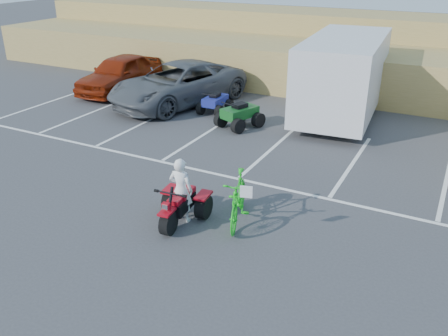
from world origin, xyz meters
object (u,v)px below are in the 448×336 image
at_px(green_dirt_bike, 238,198).
at_px(quad_atv_green, 239,127).
at_px(cargo_trailer, 343,75).
at_px(quad_atv_blue, 215,112).
at_px(red_car, 120,73).
at_px(rider, 181,190).
at_px(red_trike_atv, 180,222).
at_px(grey_pickup, 178,84).

height_order(green_dirt_bike, quad_atv_green, green_dirt_bike).
distance_m(cargo_trailer, quad_atv_blue, 5.30).
height_order(red_car, cargo_trailer, cargo_trailer).
bearing_deg(quad_atv_green, green_dirt_bike, -43.63).
xyz_separation_m(rider, quad_atv_blue, (-3.38, 7.93, -0.82)).
distance_m(red_car, quad_atv_green, 7.53).
bearing_deg(red_trike_atv, red_car, 129.07).
distance_m(green_dirt_bike, cargo_trailer, 9.33).
distance_m(grey_pickup, quad_atv_blue, 2.23).
bearing_deg(red_car, cargo_trailer, 3.73).
bearing_deg(red_trike_atv, rider, 90.00).
distance_m(red_trike_atv, cargo_trailer, 10.21).
bearing_deg(quad_atv_blue, grey_pickup, 168.94).
bearing_deg(red_trike_atv, green_dirt_bike, 24.78).
distance_m(rider, cargo_trailer, 9.97).
bearing_deg(red_car, green_dirt_bike, -41.04).
height_order(red_trike_atv, quad_atv_green, red_trike_atv).
bearing_deg(green_dirt_bike, grey_pickup, 113.64).
distance_m(rider, grey_pickup, 9.91).
bearing_deg(green_dirt_bike, rider, -172.07).
bearing_deg(quad_atv_blue, quad_atv_green, -34.86).
xyz_separation_m(grey_pickup, cargo_trailer, (6.66, 1.54, 0.80)).
relative_size(green_dirt_bike, grey_pickup, 0.33).
relative_size(rider, green_dirt_bike, 0.79).
xyz_separation_m(grey_pickup, quad_atv_green, (3.67, -1.50, -0.88)).
relative_size(red_trike_atv, cargo_trailer, 0.23).
height_order(cargo_trailer, quad_atv_green, cargo_trailer).
bearing_deg(rider, grey_pickup, -62.88).
bearing_deg(red_car, quad_atv_blue, -11.04).
distance_m(red_trike_atv, green_dirt_bike, 1.56).
bearing_deg(cargo_trailer, quad_atv_green, -139.10).
distance_m(rider, quad_atv_green, 7.07).
distance_m(green_dirt_bike, quad_atv_blue, 8.71).
xyz_separation_m(grey_pickup, red_car, (-3.53, 0.50, -0.03)).
distance_m(green_dirt_bike, quad_atv_green, 6.93).
height_order(rider, green_dirt_bike, rider).
height_order(quad_atv_blue, quad_atv_green, quad_atv_green).
bearing_deg(quad_atv_blue, cargo_trailer, 21.78).
relative_size(green_dirt_bike, cargo_trailer, 0.30).
height_order(rider, quad_atv_green, rider).
bearing_deg(quad_atv_green, rider, -54.93).
xyz_separation_m(quad_atv_blue, quad_atv_green, (1.66, -1.13, 0.00)).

